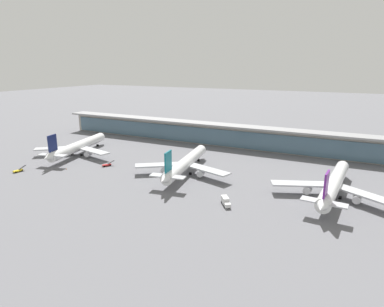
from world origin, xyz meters
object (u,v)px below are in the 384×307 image
at_px(airliner_right_stand, 334,184).
at_px(service_truck_by_tail_red, 107,165).
at_px(safety_cone_alpha, 66,169).
at_px(service_truck_near_nose_white, 226,201).
at_px(airliner_left_stand, 78,146).
at_px(airliner_centre_stand, 185,163).
at_px(service_truck_under_wing_yellow, 18,170).

height_order(airliner_right_stand, service_truck_by_tail_red, airliner_right_stand).
bearing_deg(safety_cone_alpha, service_truck_near_nose_white, -3.00).
xyz_separation_m(airliner_right_stand, service_truck_near_nose_white, (-37.16, -28.64, -3.78)).
bearing_deg(airliner_left_stand, airliner_centre_stand, -1.28).
bearing_deg(airliner_centre_stand, airliner_left_stand, 178.72).
distance_m(service_truck_under_wing_yellow, service_truck_by_tail_red, 44.77).
distance_m(airliner_right_stand, service_truck_under_wing_yellow, 153.35).
bearing_deg(airliner_left_stand, airliner_right_stand, -0.26).
relative_size(airliner_left_stand, airliner_right_stand, 0.99).
distance_m(service_truck_near_nose_white, service_truck_by_tail_red, 79.30).
xyz_separation_m(airliner_centre_stand, service_truck_near_nose_white, (32.64, -27.61, -3.78)).
bearing_deg(service_truck_under_wing_yellow, service_truck_near_nose_white, 4.88).
distance_m(airliner_centre_stand, airliner_right_stand, 69.81).
bearing_deg(airliner_left_stand, service_truck_by_tail_red, -17.79).
bearing_deg(service_truck_by_tail_red, airliner_centre_stand, 10.74).
bearing_deg(service_truck_near_nose_white, service_truck_under_wing_yellow, -175.12).
distance_m(service_truck_near_nose_white, service_truck_under_wing_yellow, 111.70).
height_order(airliner_right_stand, service_truck_near_nose_white, airliner_right_stand).
height_order(airliner_centre_stand, service_truck_near_nose_white, airliner_centre_stand).
relative_size(airliner_left_stand, service_truck_by_tail_red, 9.88).
bearing_deg(service_truck_near_nose_white, airliner_centre_stand, 139.77).
relative_size(airliner_right_stand, service_truck_under_wing_yellow, 9.43).
distance_m(airliner_left_stand, safety_cone_alpha, 29.71).
bearing_deg(service_truck_by_tail_red, airliner_left_stand, 162.21).
height_order(airliner_centre_stand, service_truck_by_tail_red, airliner_centre_stand).
xyz_separation_m(service_truck_by_tail_red, safety_cone_alpha, (-15.45, -14.37, -0.49)).
xyz_separation_m(airliner_right_stand, service_truck_under_wing_yellow, (-148.46, -38.14, -4.66)).
xyz_separation_m(airliner_right_stand, safety_cone_alpha, (-129.55, -23.81, -5.15)).
bearing_deg(airliner_centre_stand, service_truck_near_nose_white, -40.23).
relative_size(airliner_left_stand, service_truck_under_wing_yellow, 9.33).
bearing_deg(service_truck_by_tail_red, service_truck_under_wing_yellow, -140.12).
relative_size(airliner_left_stand, airliner_centre_stand, 0.99).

